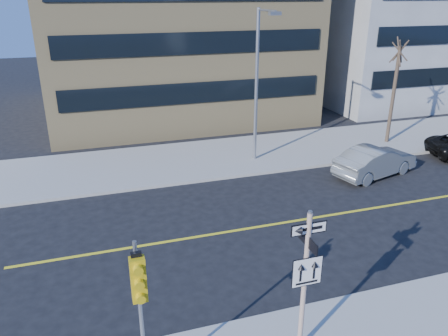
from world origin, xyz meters
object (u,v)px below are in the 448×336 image
object	(u,v)px
parked_car_b	(375,161)
streetlight_a	(258,77)
sign_pole	(305,276)
traffic_signal	(139,291)
street_tree_west	(399,54)

from	to	relation	value
parked_car_b	streetlight_a	world-z (taller)	streetlight_a
sign_pole	streetlight_a	xyz separation A→B (m)	(4.00, 13.27, 2.32)
sign_pole	traffic_signal	xyz separation A→B (m)	(-4.00, -0.15, 0.59)
streetlight_a	traffic_signal	bearing A→B (deg)	-120.80
sign_pole	parked_car_b	xyz separation A→B (m)	(9.18, 9.72, -1.66)
sign_pole	streetlight_a	size ratio (longest dim) A/B	0.51
parked_car_b	traffic_signal	bearing A→B (deg)	111.60
traffic_signal	street_tree_west	distance (m)	22.14
sign_pole	traffic_signal	world-z (taller)	sign_pole
sign_pole	parked_car_b	distance (m)	13.47
streetlight_a	parked_car_b	bearing A→B (deg)	-34.47
parked_car_b	street_tree_west	world-z (taller)	street_tree_west
sign_pole	street_tree_west	distance (m)	19.22
traffic_signal	parked_car_b	size ratio (longest dim) A/B	0.85
street_tree_west	sign_pole	bearing A→B (deg)	-133.26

